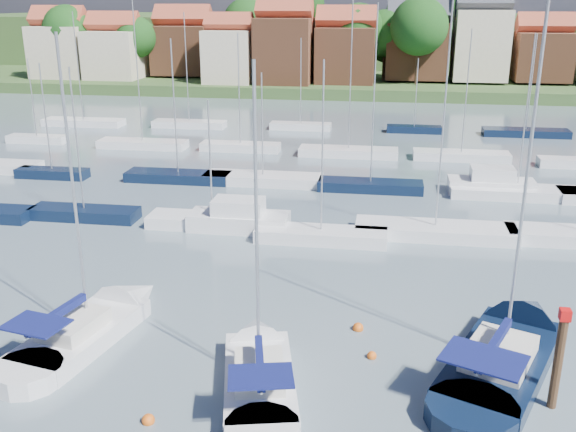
# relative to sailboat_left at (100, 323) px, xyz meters

# --- Properties ---
(ground) EXTENTS (260.00, 260.00, 0.00)m
(ground) POSITION_rel_sailboat_left_xyz_m (8.77, 35.18, -0.35)
(ground) COLOR #4C5A68
(ground) RESTS_ON ground
(sailboat_left) EXTENTS (5.17, 11.65, 15.35)m
(sailboat_left) POSITION_rel_sailboat_left_xyz_m (0.00, 0.00, 0.00)
(sailboat_left) COLOR silver
(sailboat_left) RESTS_ON ground
(sailboat_centre) EXTENTS (5.16, 10.99, 14.49)m
(sailboat_centre) POSITION_rel_sailboat_left_xyz_m (8.48, -2.74, 0.00)
(sailboat_centre) COLOR silver
(sailboat_centre) RESTS_ON ground
(sailboat_navy) EXTENTS (8.57, 13.81, 18.59)m
(sailboat_navy) POSITION_rel_sailboat_left_xyz_m (19.56, 0.90, -0.01)
(sailboat_navy) COLOR black
(sailboat_navy) RESTS_ON ground
(timber_piling) EXTENTS (0.40, 0.40, 6.55)m
(timber_piling) POSITION_rel_sailboat_left_xyz_m (20.42, -3.19, 0.87)
(timber_piling) COLOR #4C331E
(timber_piling) RESTS_ON ground
(buoy_c) EXTENTS (0.51, 0.51, 0.51)m
(buoy_c) POSITION_rel_sailboat_left_xyz_m (4.96, -6.63, -0.35)
(buoy_c) COLOR #D85914
(buoy_c) RESTS_ON ground
(buoy_e) EXTENTS (0.54, 0.54, 0.54)m
(buoy_e) POSITION_rel_sailboat_left_xyz_m (12.51, 1.93, -0.35)
(buoy_e) COLOR #D85914
(buoy_e) RESTS_ON ground
(buoy_g) EXTENTS (0.44, 0.44, 0.44)m
(buoy_g) POSITION_rel_sailboat_left_xyz_m (13.26, -0.58, -0.35)
(buoy_g) COLOR #D85914
(buoy_g) RESTS_ON ground
(marina_field) EXTENTS (79.62, 41.41, 15.93)m
(marina_field) POSITION_rel_sailboat_left_xyz_m (10.67, 30.33, 0.08)
(marina_field) COLOR silver
(marina_field) RESTS_ON ground
(far_shore_town) EXTENTS (212.46, 90.00, 22.27)m
(far_shore_town) POSITION_rel_sailboat_left_xyz_m (10.99, 127.85, 4.25)
(far_shore_town) COLOR #39552A
(far_shore_town) RESTS_ON ground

